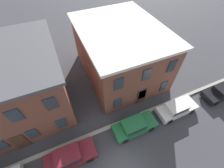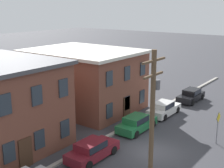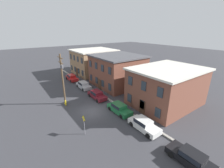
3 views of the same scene
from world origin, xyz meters
name	(u,v)px [view 3 (image 3 of 3)]	position (x,y,z in m)	size (l,w,h in m)	color
ground_plane	(92,111)	(0.00, 0.00, 0.00)	(200.00, 200.00, 0.00)	#38383D
kerb_strip	(115,103)	(0.00, 4.50, 0.08)	(56.00, 0.36, 0.16)	#9E998E
apartment_corner	(94,61)	(-19.60, 11.46, 3.43)	(10.40, 11.44, 6.83)	#9E7A56
apartment_midblock	(117,70)	(-7.43, 10.79, 3.47)	(10.76, 10.10, 6.91)	brown
apartment_far	(166,86)	(5.10, 11.65, 3.22)	(9.19, 11.81, 6.42)	brown
car_red	(72,77)	(-16.68, 3.25, 0.75)	(4.40, 1.92, 1.43)	#B21E1E
car_silver	(84,85)	(-9.90, 3.28, 0.75)	(4.40, 1.92, 1.43)	#B7B7BC
car_maroon	(97,95)	(-3.70, 3.09, 0.75)	(4.40, 1.92, 1.43)	maroon
car_green	(119,108)	(2.80, 3.34, 0.75)	(4.40, 1.92, 1.43)	#1E6638
car_white	(144,124)	(7.97, 3.30, 0.75)	(4.40, 1.92, 1.43)	silver
car_black	(191,157)	(14.34, 3.00, 0.75)	(4.40, 1.92, 1.43)	black
caution_sign	(84,122)	(4.40, -3.41, 1.83)	(0.94, 0.08, 2.74)	slate
utility_pole	(63,77)	(-4.96, -2.56, 4.92)	(2.40, 0.44, 8.74)	brown
fire_hydrant	(66,103)	(-4.36, -2.74, 0.48)	(0.24, 0.34, 0.96)	yellow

